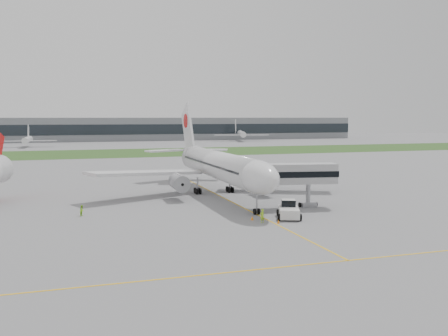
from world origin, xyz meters
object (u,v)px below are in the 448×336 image
object	(u,v)px
ground_crew_near	(262,216)
jet_bridge	(285,175)
pushback_tug	(289,210)
airliner	(217,164)

from	to	relation	value
ground_crew_near	jet_bridge	bearing A→B (deg)	-149.72
pushback_tug	jet_bridge	xyz separation A→B (m)	(2.59, 7.17, 4.20)
airliner	pushback_tug	world-z (taller)	airliner
pushback_tug	jet_bridge	bearing A→B (deg)	91.28
ground_crew_near	pushback_tug	bearing A→B (deg)	-178.52
pushback_tug	ground_crew_near	world-z (taller)	pushback_tug
airliner	ground_crew_near	bearing A→B (deg)	-93.21
airliner	pushback_tug	bearing A→B (deg)	-81.69
jet_bridge	ground_crew_near	size ratio (longest dim) A/B	8.25
airliner	jet_bridge	world-z (taller)	airliner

